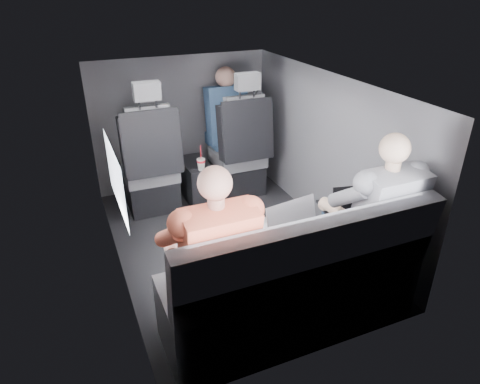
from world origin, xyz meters
name	(u,v)px	position (x,y,z in m)	size (l,w,h in m)	color
floor	(230,243)	(0.00, 0.00, 0.00)	(2.60, 2.60, 0.00)	black
ceiling	(227,83)	(0.00, 0.00, 1.35)	(2.60, 2.60, 0.00)	#B2B2AD
panel_left	(110,191)	(-0.90, 0.00, 0.68)	(0.02, 2.60, 1.35)	#56565B
panel_right	(327,153)	(0.90, 0.00, 0.68)	(0.02, 2.60, 1.35)	#56565B
panel_front	(182,123)	(0.00, 1.30, 0.68)	(1.80, 0.02, 1.35)	#56565B
panel_back	(319,262)	(0.00, -1.30, 0.68)	(1.80, 0.02, 1.35)	#56565B
side_window	(115,178)	(-0.88, -0.30, 0.90)	(0.02, 0.75, 0.42)	white
seatbelt	(247,123)	(0.45, 0.67, 0.80)	(0.05, 0.01, 0.65)	black
front_seat_left	(151,171)	(-0.45, 0.84, 0.40)	(0.52, 0.58, 1.26)	black
front_seat_right	(240,157)	(0.45, 0.84, 0.40)	(0.52, 0.58, 1.26)	black
center_console	(197,181)	(0.00, 0.88, 0.20)	(0.24, 0.48, 0.41)	black
rear_bench	(293,289)	(0.00, -1.06, 0.31)	(1.60, 0.57, 0.92)	slate
soda_cup	(201,164)	(0.00, 0.69, 0.46)	(0.08, 0.08, 0.24)	white
laptop_white	(199,238)	(-0.50, -0.76, 0.63)	(0.39, 0.41, 0.24)	white
laptop_silver	(284,224)	(0.05, -0.82, 0.63)	(0.39, 0.37, 0.25)	#A9A9AD
laptop_black	(346,204)	(0.57, -0.75, 0.63)	(0.33, 0.32, 0.21)	black
passenger_rear_left	(211,257)	(-0.49, -0.97, 0.63)	(0.50, 0.62, 1.22)	#2F3034
passenger_rear_right	(371,217)	(0.61, -0.97, 0.63)	(0.51, 0.63, 1.23)	#314C6D
passenger_front_right	(226,117)	(0.41, 1.10, 0.75)	(0.40, 0.40, 0.82)	#314C6D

